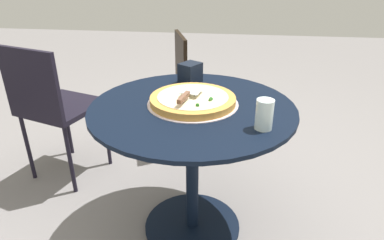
{
  "coord_description": "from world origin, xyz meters",
  "views": [
    {
      "loc": [
        1.34,
        0.17,
        1.27
      ],
      "look_at": [
        -0.02,
        -0.0,
        0.61
      ],
      "focal_mm": 31.48,
      "sensor_mm": 36.0,
      "label": 1
    }
  ],
  "objects_px": {
    "pizza_server": "(188,94)",
    "pizza_on_tray": "(192,100)",
    "patio_table": "(192,142)",
    "patio_chair_near": "(52,103)",
    "napkin_dispenser": "(190,73)",
    "patio_chair_corner": "(195,82)",
    "drinking_cup": "(264,114)"
  },
  "relations": [
    {
      "from": "napkin_dispenser",
      "to": "patio_chair_corner",
      "type": "relative_size",
      "value": 0.12
    },
    {
      "from": "pizza_server",
      "to": "napkin_dispenser",
      "type": "relative_size",
      "value": 2.11
    },
    {
      "from": "pizza_server",
      "to": "pizza_on_tray",
      "type": "bearing_deg",
      "value": 158.57
    },
    {
      "from": "drinking_cup",
      "to": "patio_chair_corner",
      "type": "distance_m",
      "value": 1.17
    },
    {
      "from": "pizza_on_tray",
      "to": "patio_chair_corner",
      "type": "bearing_deg",
      "value": -174.2
    },
    {
      "from": "patio_table",
      "to": "drinking_cup",
      "type": "relative_size",
      "value": 7.73
    },
    {
      "from": "patio_chair_corner",
      "to": "pizza_server",
      "type": "bearing_deg",
      "value": 4.7
    },
    {
      "from": "pizza_on_tray",
      "to": "patio_chair_near",
      "type": "bearing_deg",
      "value": -110.82
    },
    {
      "from": "patio_table",
      "to": "patio_chair_near",
      "type": "relative_size",
      "value": 1.05
    },
    {
      "from": "pizza_on_tray",
      "to": "napkin_dispenser",
      "type": "height_order",
      "value": "napkin_dispenser"
    },
    {
      "from": "patio_chair_near",
      "to": "napkin_dispenser",
      "type": "bearing_deg",
      "value": 86.72
    },
    {
      "from": "pizza_server",
      "to": "napkin_dispenser",
      "type": "distance_m",
      "value": 0.32
    },
    {
      "from": "patio_table",
      "to": "pizza_on_tray",
      "type": "height_order",
      "value": "pizza_on_tray"
    },
    {
      "from": "drinking_cup",
      "to": "napkin_dispenser",
      "type": "xyz_separation_m",
      "value": [
        -0.48,
        -0.34,
        -0.01
      ]
    },
    {
      "from": "pizza_on_tray",
      "to": "patio_chair_corner",
      "type": "relative_size",
      "value": 0.49
    },
    {
      "from": "patio_table",
      "to": "patio_chair_corner",
      "type": "relative_size",
      "value": 1.1
    },
    {
      "from": "pizza_server",
      "to": "drinking_cup",
      "type": "distance_m",
      "value": 0.35
    },
    {
      "from": "patio_chair_near",
      "to": "drinking_cup",
      "type": "bearing_deg",
      "value": 65.43
    },
    {
      "from": "pizza_server",
      "to": "drinking_cup",
      "type": "xyz_separation_m",
      "value": [
        0.17,
        0.31,
        -0.0
      ]
    },
    {
      "from": "pizza_on_tray",
      "to": "patio_chair_near",
      "type": "relative_size",
      "value": 0.47
    },
    {
      "from": "pizza_on_tray",
      "to": "pizza_server",
      "type": "relative_size",
      "value": 1.86
    },
    {
      "from": "drinking_cup",
      "to": "pizza_on_tray",
      "type": "bearing_deg",
      "value": -124.29
    },
    {
      "from": "patio_table",
      "to": "patio_chair_near",
      "type": "distance_m",
      "value": 0.93
    },
    {
      "from": "patio_table",
      "to": "pizza_on_tray",
      "type": "bearing_deg",
      "value": -168.67
    },
    {
      "from": "patio_chair_corner",
      "to": "napkin_dispenser",
      "type": "bearing_deg",
      "value": 4.23
    },
    {
      "from": "pizza_server",
      "to": "patio_chair_corner",
      "type": "bearing_deg",
      "value": -175.3
    },
    {
      "from": "pizza_server",
      "to": "napkin_dispenser",
      "type": "xyz_separation_m",
      "value": [
        -0.32,
        -0.03,
        -0.01
      ]
    },
    {
      "from": "patio_table",
      "to": "pizza_server",
      "type": "xyz_separation_m",
      "value": [
        0.02,
        -0.02,
        0.24
      ]
    },
    {
      "from": "drinking_cup",
      "to": "patio_chair_near",
      "type": "bearing_deg",
      "value": -114.57
    },
    {
      "from": "pizza_on_tray",
      "to": "patio_chair_corner",
      "type": "xyz_separation_m",
      "value": [
        -0.87,
        -0.09,
        -0.23
      ]
    },
    {
      "from": "pizza_on_tray",
      "to": "drinking_cup",
      "type": "height_order",
      "value": "drinking_cup"
    },
    {
      "from": "drinking_cup",
      "to": "napkin_dispenser",
      "type": "height_order",
      "value": "drinking_cup"
    }
  ]
}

